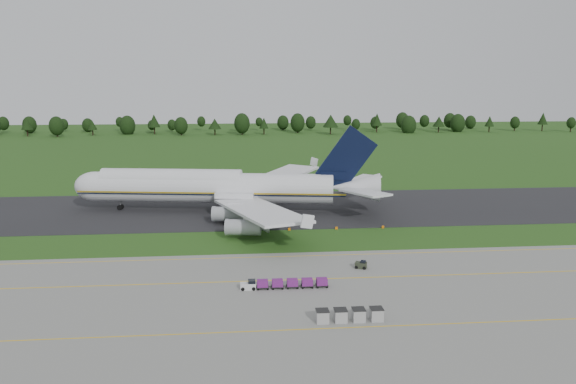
{
  "coord_description": "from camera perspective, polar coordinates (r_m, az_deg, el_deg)",
  "views": [
    {
      "loc": [
        -9.1,
        -105.92,
        31.26
      ],
      "look_at": [
        0.5,
        2.0,
        9.41
      ],
      "focal_mm": 35.0,
      "sensor_mm": 36.0,
      "label": 1
    }
  ],
  "objects": [
    {
      "name": "baggage_train",
      "position": [
        86.28,
        -0.5,
        -9.28
      ],
      "size": [
        13.35,
        1.42,
        1.36
      ],
      "color": "silver",
      "rests_on": "apron"
    },
    {
      "name": "apron",
      "position": [
        78.93,
        2.0,
        -11.91
      ],
      "size": [
        300.0,
        52.0,
        0.06
      ],
      "primitive_type": "cube",
      "color": "slate",
      "rests_on": "ground"
    },
    {
      "name": "taxiway",
      "position": [
        137.81,
        -1.16,
        -1.69
      ],
      "size": [
        300.0,
        40.0,
        0.08
      ],
      "primitive_type": "cube",
      "color": "black",
      "rests_on": "ground"
    },
    {
      "name": "tree_line",
      "position": [
        327.27,
        -5.09,
        6.94
      ],
      "size": [
        527.64,
        22.72,
        11.67
      ],
      "color": "black",
      "rests_on": "ground"
    },
    {
      "name": "aircraft",
      "position": [
        135.02,
        -7.11,
        0.52
      ],
      "size": [
        74.64,
        71.68,
        20.88
      ],
      "color": "silver",
      "rests_on": "ground"
    },
    {
      "name": "apron_markings",
      "position": [
        85.37,
        1.41,
        -10.03
      ],
      "size": [
        300.0,
        30.2,
        0.01
      ],
      "color": "#E2B00D",
      "rests_on": "apron"
    },
    {
      "name": "edge_markers",
      "position": [
        118.58,
        2.55,
        -3.76
      ],
      "size": [
        30.61,
        0.3,
        0.6
      ],
      "color": "orange",
      "rests_on": "ground"
    },
    {
      "name": "uld_row",
      "position": [
        75.66,
        6.27,
        -12.32
      ],
      "size": [
        8.91,
        1.71,
        1.69
      ],
      "color": "#9B9B9B",
      "rests_on": "apron"
    },
    {
      "name": "utility_cart",
      "position": [
        95.76,
        7.42,
        -7.39
      ],
      "size": [
        2.17,
        1.77,
        1.03
      ],
      "color": "#2A3021",
      "rests_on": "apron"
    },
    {
      "name": "ground",
      "position": [
        110.81,
        -0.17,
        -4.98
      ],
      "size": [
        600.0,
        600.0,
        0.0
      ],
      "primitive_type": "plane",
      "color": "#224815",
      "rests_on": "ground"
    }
  ]
}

